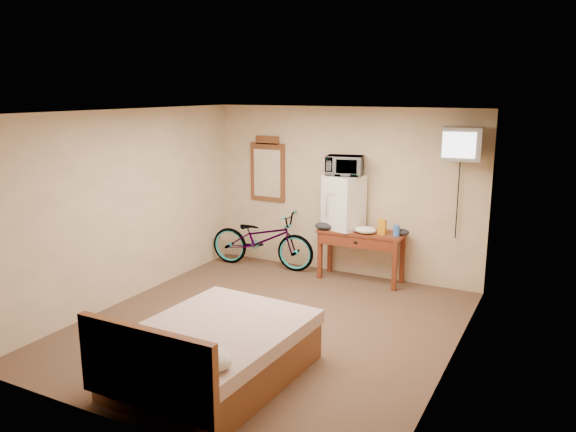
{
  "coord_description": "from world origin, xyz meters",
  "views": [
    {
      "loc": [
        3.07,
        -5.39,
        2.74
      ],
      "look_at": [
        -0.02,
        0.56,
        1.22
      ],
      "focal_mm": 35.0,
      "sensor_mm": 36.0,
      "label": 1
    }
  ],
  "objects_px": {
    "desk": "(360,240)",
    "wall_mirror": "(268,170)",
    "crt_television": "(462,144)",
    "blue_cup": "(396,230)",
    "microwave": "(345,166)",
    "bed": "(210,353)",
    "bicycle": "(262,239)",
    "mini_fridge": "(344,202)"
  },
  "relations": [
    {
      "from": "microwave",
      "to": "bed",
      "type": "height_order",
      "value": "microwave"
    },
    {
      "from": "desk",
      "to": "blue_cup",
      "type": "xyz_separation_m",
      "value": [
        0.53,
        -0.01,
        0.21
      ]
    },
    {
      "from": "crt_television",
      "to": "bed",
      "type": "distance_m",
      "value": 4.15
    },
    {
      "from": "mini_fridge",
      "to": "crt_television",
      "type": "relative_size",
      "value": 1.3
    },
    {
      "from": "blue_cup",
      "to": "microwave",
      "type": "bearing_deg",
      "value": 175.74
    },
    {
      "from": "blue_cup",
      "to": "wall_mirror",
      "type": "height_order",
      "value": "wall_mirror"
    },
    {
      "from": "mini_fridge",
      "to": "bicycle",
      "type": "bearing_deg",
      "value": -175.46
    },
    {
      "from": "microwave",
      "to": "crt_television",
      "type": "relative_size",
      "value": 0.84
    },
    {
      "from": "microwave",
      "to": "bicycle",
      "type": "xyz_separation_m",
      "value": [
        -1.32,
        -0.1,
        -1.23
      ]
    },
    {
      "from": "bed",
      "to": "blue_cup",
      "type": "bearing_deg",
      "value": 77.01
    },
    {
      "from": "microwave",
      "to": "bed",
      "type": "relative_size",
      "value": 0.26
    },
    {
      "from": "microwave",
      "to": "crt_television",
      "type": "bearing_deg",
      "value": -13.17
    },
    {
      "from": "mini_fridge",
      "to": "wall_mirror",
      "type": "height_order",
      "value": "wall_mirror"
    },
    {
      "from": "mini_fridge",
      "to": "crt_television",
      "type": "distance_m",
      "value": 1.86
    },
    {
      "from": "crt_television",
      "to": "bicycle",
      "type": "distance_m",
      "value": 3.35
    },
    {
      "from": "microwave",
      "to": "crt_television",
      "type": "height_order",
      "value": "crt_television"
    },
    {
      "from": "bicycle",
      "to": "desk",
      "type": "bearing_deg",
      "value": -93.93
    },
    {
      "from": "blue_cup",
      "to": "wall_mirror",
      "type": "xyz_separation_m",
      "value": [
        -2.21,
        0.28,
        0.67
      ]
    },
    {
      "from": "blue_cup",
      "to": "bed",
      "type": "xyz_separation_m",
      "value": [
        -0.78,
        -3.38,
        -0.53
      ]
    },
    {
      "from": "wall_mirror",
      "to": "bed",
      "type": "relative_size",
      "value": 0.52
    },
    {
      "from": "desk",
      "to": "wall_mirror",
      "type": "height_order",
      "value": "wall_mirror"
    },
    {
      "from": "wall_mirror",
      "to": "bicycle",
      "type": "bearing_deg",
      "value": -77.24
    },
    {
      "from": "bicycle",
      "to": "blue_cup",
      "type": "bearing_deg",
      "value": -94.68
    },
    {
      "from": "bicycle",
      "to": "microwave",
      "type": "bearing_deg",
      "value": -91.31
    },
    {
      "from": "microwave",
      "to": "bed",
      "type": "bearing_deg",
      "value": -101.4
    },
    {
      "from": "microwave",
      "to": "bicycle",
      "type": "relative_size",
      "value": 0.3
    },
    {
      "from": "microwave",
      "to": "crt_television",
      "type": "distance_m",
      "value": 1.66
    },
    {
      "from": "microwave",
      "to": "blue_cup",
      "type": "height_order",
      "value": "microwave"
    },
    {
      "from": "desk",
      "to": "wall_mirror",
      "type": "relative_size",
      "value": 1.22
    },
    {
      "from": "desk",
      "to": "bed",
      "type": "xyz_separation_m",
      "value": [
        -0.25,
        -3.39,
        -0.32
      ]
    },
    {
      "from": "mini_fridge",
      "to": "bicycle",
      "type": "distance_m",
      "value": 1.49
    },
    {
      "from": "crt_television",
      "to": "wall_mirror",
      "type": "distance_m",
      "value": 3.07
    },
    {
      "from": "blue_cup",
      "to": "bicycle",
      "type": "distance_m",
      "value": 2.17
    },
    {
      "from": "mini_fridge",
      "to": "microwave",
      "type": "distance_m",
      "value": 0.53
    },
    {
      "from": "wall_mirror",
      "to": "bed",
      "type": "distance_m",
      "value": 4.1
    },
    {
      "from": "mini_fridge",
      "to": "bed",
      "type": "bearing_deg",
      "value": -89.38
    },
    {
      "from": "crt_television",
      "to": "bicycle",
      "type": "xyz_separation_m",
      "value": [
        -2.93,
        -0.07,
        -1.61
      ]
    },
    {
      "from": "mini_fridge",
      "to": "blue_cup",
      "type": "relative_size",
      "value": 4.97
    },
    {
      "from": "crt_television",
      "to": "blue_cup",
      "type": "bearing_deg",
      "value": -177.98
    },
    {
      "from": "wall_mirror",
      "to": "bed",
      "type": "height_order",
      "value": "wall_mirror"
    },
    {
      "from": "microwave",
      "to": "blue_cup",
      "type": "bearing_deg",
      "value": -16.28
    },
    {
      "from": "desk",
      "to": "mini_fridge",
      "type": "bearing_deg",
      "value": 170.03
    }
  ]
}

